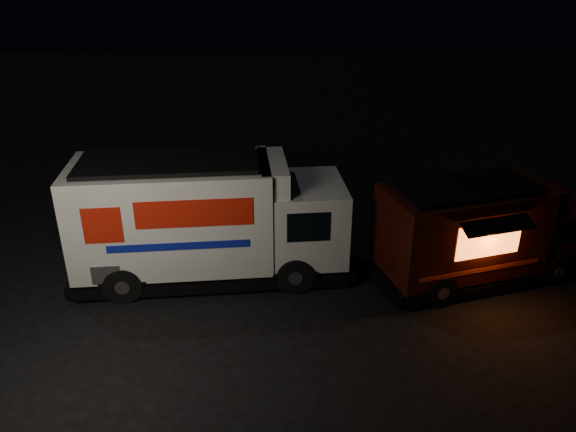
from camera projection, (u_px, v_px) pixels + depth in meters
The scene contains 3 objects.
ground at pixel (205, 305), 14.50m from camera, with size 80.00×80.00×0.00m, color black.
white_truck at pixel (211, 219), 15.19m from camera, with size 7.60×2.59×3.44m, color silver, non-canonical shape.
red_truck at pixel (485, 230), 15.24m from camera, with size 6.06×2.23×2.82m, color #330F09, non-canonical shape.
Camera 1 is at (2.15, -12.12, 8.29)m, focal length 35.00 mm.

